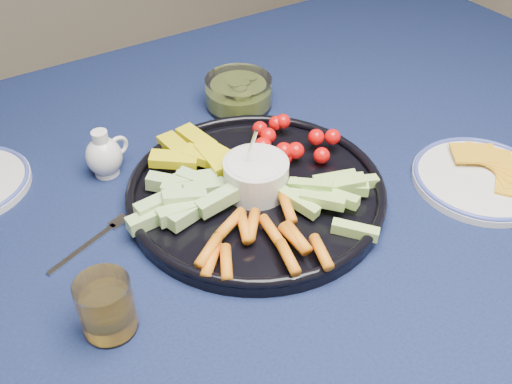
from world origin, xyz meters
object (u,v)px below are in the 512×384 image
cheese_plate (481,177)px  juice_tumbler (107,309)px  pickle_bowl (239,94)px  dining_table (266,205)px  crudite_platter (254,188)px  creamer_pitcher (104,156)px

cheese_plate → juice_tumbler: juice_tumbler is taller
pickle_bowl → cheese_plate: bearing=-63.0°
dining_table → cheese_plate: (0.26, -0.22, 0.10)m
pickle_bowl → juice_tumbler: size_ratio=1.59×
crudite_platter → cheese_plate: (0.33, -0.16, -0.01)m
dining_table → crudite_platter: size_ratio=4.20×
pickle_bowl → cheese_plate: (0.21, -0.41, -0.02)m
crudite_platter → pickle_bowl: (0.12, 0.25, 0.00)m
crudite_platter → dining_table: bearing=44.2°
crudite_platter → creamer_pitcher: size_ratio=4.90×
pickle_bowl → cheese_plate: 0.46m
creamer_pitcher → pickle_bowl: size_ratio=0.65×
creamer_pitcher → juice_tumbler: 0.31m
dining_table → crudite_platter: crudite_platter is taller
pickle_bowl → juice_tumbler: (-0.40, -0.35, 0.01)m
cheese_plate → dining_table: bearing=139.9°
dining_table → juice_tumbler: 0.40m
pickle_bowl → cheese_plate: size_ratio=0.59×
crudite_platter → cheese_plate: size_ratio=1.85×
creamer_pitcher → pickle_bowl: creamer_pitcher is taller
juice_tumbler → cheese_plate: bearing=-4.9°
crudite_platter → creamer_pitcher: (-0.17, 0.18, 0.01)m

